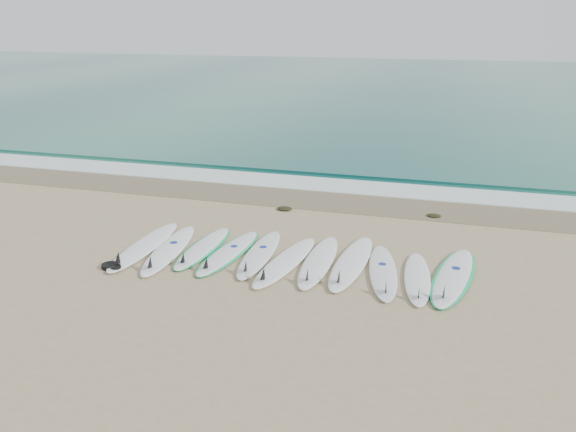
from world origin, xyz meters
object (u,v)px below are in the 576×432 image
(surfboard_5, at_px, (284,262))
(leash_coil, at_px, (111,266))
(surfboard_10, at_px, (453,277))
(surfboard_0, at_px, (143,247))

(surfboard_5, relative_size, leash_coil, 6.01)
(surfboard_5, xyz_separation_m, surfboard_10, (3.23, 0.25, -0.01))
(surfboard_10, bearing_deg, surfboard_0, -168.07)
(surfboard_0, relative_size, surfboard_10, 0.99)
(leash_coil, bearing_deg, surfboard_10, 11.67)
(surfboard_5, bearing_deg, surfboard_10, 13.08)
(surfboard_0, xyz_separation_m, leash_coil, (-0.11, -1.03, -0.01))
(surfboard_10, xyz_separation_m, leash_coil, (-6.44, -1.33, -0.00))
(surfboard_0, distance_m, surfboard_5, 3.10)
(surfboard_5, height_order, leash_coil, surfboard_5)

